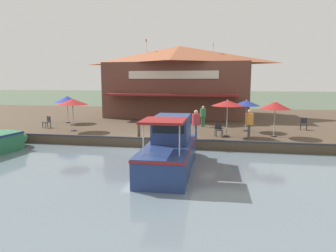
# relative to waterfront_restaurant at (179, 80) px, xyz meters

# --- Properties ---
(ground_plane) EXTENTS (220.00, 220.00, 0.00)m
(ground_plane) POSITION_rel_waterfront_restaurant_xyz_m (13.38, -0.10, -4.15)
(ground_plane) COLOR #4C5B47
(quay_deck) EXTENTS (22.00, 56.00, 0.60)m
(quay_deck) POSITION_rel_waterfront_restaurant_xyz_m (2.38, -0.10, -3.85)
(quay_deck) COLOR #4C3D2D
(quay_deck) RESTS_ON ground
(quay_edge_fender) EXTENTS (0.20, 50.40, 0.10)m
(quay_edge_fender) POSITION_rel_waterfront_restaurant_xyz_m (13.28, -0.10, -3.50)
(quay_edge_fender) COLOR #2D2D33
(quay_edge_fender) RESTS_ON quay_deck
(waterfront_restaurant) EXTENTS (10.01, 14.17, 7.70)m
(waterfront_restaurant) POSITION_rel_waterfront_restaurant_xyz_m (0.00, 0.00, 0.00)
(waterfront_restaurant) COLOR brown
(waterfront_restaurant) RESTS_ON quay_deck
(patio_umbrella_mid_patio_right) EXTENTS (1.82, 1.82, 2.21)m
(patio_umbrella_mid_patio_right) POSITION_rel_waterfront_restaurant_xyz_m (9.15, 6.05, -1.58)
(patio_umbrella_mid_patio_right) COLOR #B7B7B7
(patio_umbrella_mid_patio_right) RESTS_ON quay_deck
(patio_umbrella_back_row) EXTENTS (2.15, 2.15, 2.29)m
(patio_umbrella_back_row) POSITION_rel_waterfront_restaurant_xyz_m (11.29, -5.86, -1.50)
(patio_umbrella_back_row) COLOR #B7B7B7
(patio_umbrella_back_row) RESTS_ON quay_deck
(patio_umbrella_by_entrance) EXTENTS (1.89, 1.89, 2.26)m
(patio_umbrella_by_entrance) POSITION_rel_waterfront_restaurant_xyz_m (11.06, 7.65, -1.57)
(patio_umbrella_by_entrance) COLOR #B7B7B7
(patio_umbrella_by_entrance) RESTS_ON quay_deck
(patio_umbrella_mid_patio_left) EXTENTS (1.99, 1.99, 2.34)m
(patio_umbrella_mid_patio_left) POSITION_rel_waterfront_restaurant_xyz_m (11.52, 4.72, -1.44)
(patio_umbrella_mid_patio_left) COLOR #B7B7B7
(patio_umbrella_mid_patio_left) RESTS_ON quay_deck
(patio_umbrella_near_quay_edge) EXTENTS (2.08, 2.08, 2.28)m
(patio_umbrella_near_quay_edge) POSITION_rel_waterfront_restaurant_xyz_m (7.49, -8.35, -1.57)
(patio_umbrella_near_quay_edge) COLOR #B7B7B7
(patio_umbrella_near_quay_edge) RESTS_ON quay_deck
(cafe_chair_far_corner_seat) EXTENTS (0.53, 0.53, 0.85)m
(cafe_chair_far_corner_seat) POSITION_rel_waterfront_restaurant_xyz_m (11.54, 4.21, -3.07)
(cafe_chair_far_corner_seat) COLOR #2D2D33
(cafe_chair_far_corner_seat) RESTS_ON quay_deck
(cafe_chair_back_row_seat) EXTENTS (0.59, 0.59, 0.85)m
(cafe_chair_back_row_seat) POSITION_rel_waterfront_restaurant_xyz_m (10.23, -8.54, -3.07)
(cafe_chair_back_row_seat) COLOR #2D2D33
(cafe_chair_back_row_seat) RESTS_ON quay_deck
(cafe_chair_facing_river) EXTENTS (0.52, 0.52, 0.85)m
(cafe_chair_facing_river) POSITION_rel_waterfront_restaurant_xyz_m (7.82, 10.22, -3.07)
(cafe_chair_facing_river) COLOR #2D2D33
(cafe_chair_facing_river) RESTS_ON quay_deck
(cafe_chair_under_first_umbrella) EXTENTS (0.52, 0.52, 0.85)m
(cafe_chair_under_first_umbrella) POSITION_rel_waterfront_restaurant_xyz_m (7.09, 0.52, -3.07)
(cafe_chair_under_first_umbrella) COLOR #2D2D33
(cafe_chair_under_first_umbrella) RESTS_ON quay_deck
(person_mid_patio) EXTENTS (0.51, 0.51, 1.79)m
(person_mid_patio) POSITION_rel_waterfront_restaurant_xyz_m (11.98, 6.04, -2.42)
(person_mid_patio) COLOR #4C4C56
(person_mid_patio) RESTS_ON quay_deck
(person_at_quay_edge) EXTENTS (0.50, 0.50, 1.77)m
(person_at_quay_edge) POSITION_rel_waterfront_restaurant_xyz_m (12.73, 2.87, -2.43)
(person_at_quay_edge) COLOR #2D5193
(person_at_quay_edge) RESTS_ON quay_deck
(person_near_entrance) EXTENTS (0.45, 0.45, 1.60)m
(person_near_entrance) POSITION_rel_waterfront_restaurant_xyz_m (7.68, 2.97, -2.55)
(person_near_entrance) COLOR #337547
(person_near_entrance) RESTS_ON quay_deck
(motorboat_second_along) EXTENTS (6.68, 2.18, 2.49)m
(motorboat_second_along) POSITION_rel_waterfront_restaurant_xyz_m (16.98, 2.07, -3.20)
(motorboat_second_along) COLOR navy
(motorboat_second_along) RESTS_ON river_water
(mooring_post) EXTENTS (0.22, 0.22, 0.95)m
(mooring_post) POSITION_rel_waterfront_restaurant_xyz_m (13.03, -0.61, -3.07)
(mooring_post) COLOR #473323
(mooring_post) RESTS_ON quay_deck
(tree_upstream_bank) EXTENTS (3.79, 3.61, 5.73)m
(tree_upstream_bank) POSITION_rel_waterfront_restaurant_xyz_m (-3.37, 4.67, 0.27)
(tree_upstream_bank) COLOR brown
(tree_upstream_bank) RESTS_ON quay_deck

